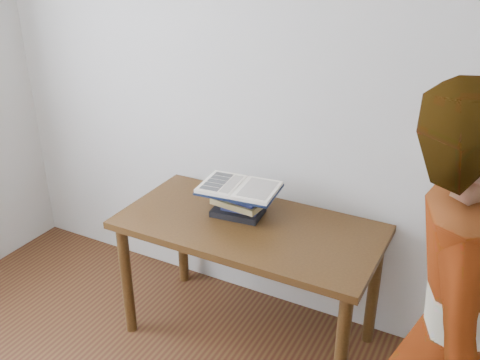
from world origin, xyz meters
The scene contains 4 objects.
desk centered at (0.08, 1.38, 0.60)m, with size 1.31×0.66×0.70m.
book_stack centered at (-0.01, 1.45, 0.77)m, with size 0.27×0.20×0.14m.
open_book centered at (0.00, 1.43, 0.86)m, with size 0.41×0.31×0.03m.
reader centered at (1.10, 0.76, 0.85)m, with size 0.62×0.41×1.71m, color tan.
Camera 1 is at (1.12, -0.69, 2.03)m, focal length 40.00 mm.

